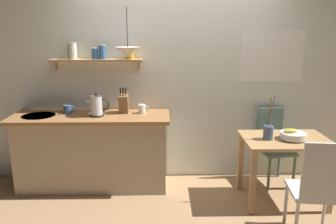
% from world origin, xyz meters
% --- Properties ---
extents(ground_plane, '(14.00, 14.00, 0.00)m').
position_xyz_m(ground_plane, '(0.00, 0.00, 0.00)').
color(ground_plane, '#A87F56').
extents(back_wall, '(6.80, 0.11, 2.70)m').
position_xyz_m(back_wall, '(0.20, 0.65, 1.35)').
color(back_wall, silver).
rests_on(back_wall, ground_plane).
extents(kitchen_counter, '(1.83, 0.63, 0.91)m').
position_xyz_m(kitchen_counter, '(-1.00, 0.32, 0.46)').
color(kitchen_counter, tan).
rests_on(kitchen_counter, ground_plane).
extents(wall_shelf, '(1.08, 0.20, 0.32)m').
position_xyz_m(wall_shelf, '(-0.95, 0.49, 1.57)').
color(wall_shelf, tan).
extents(dining_table, '(0.92, 0.64, 0.73)m').
position_xyz_m(dining_table, '(1.17, -0.08, 0.60)').
color(dining_table, tan).
rests_on(dining_table, ground_plane).
extents(dining_chair_near, '(0.47, 0.46, 0.98)m').
position_xyz_m(dining_chair_near, '(1.20, -0.82, 0.54)').
color(dining_chair_near, silver).
rests_on(dining_chair_near, ground_plane).
extents(dining_chair_far, '(0.44, 0.46, 0.93)m').
position_xyz_m(dining_chair_far, '(1.21, 0.42, 0.51)').
color(dining_chair_far, '#4C6B5B').
rests_on(dining_chair_far, ground_plane).
extents(fruit_bowl, '(0.27, 0.27, 0.12)m').
position_xyz_m(fruit_bowl, '(1.22, -0.11, 0.78)').
color(fruit_bowl, silver).
rests_on(fruit_bowl, dining_table).
extents(twig_vase, '(0.10, 0.10, 0.48)m').
position_xyz_m(twig_vase, '(0.96, -0.09, 0.81)').
color(twig_vase, '#475675').
rests_on(twig_vase, dining_table).
extents(electric_kettle, '(0.25, 0.16, 0.26)m').
position_xyz_m(electric_kettle, '(-0.91, 0.24, 1.03)').
color(electric_kettle, black).
rests_on(electric_kettle, kitchen_counter).
extents(knife_block, '(0.11, 0.19, 0.31)m').
position_xyz_m(knife_block, '(-0.62, 0.39, 1.03)').
color(knife_block, brown).
rests_on(knife_block, kitchen_counter).
extents(coffee_mug_by_sink, '(0.14, 0.09, 0.10)m').
position_xyz_m(coffee_mug_by_sink, '(-1.28, 0.37, 0.96)').
color(coffee_mug_by_sink, '#3D5B89').
rests_on(coffee_mug_by_sink, kitchen_counter).
extents(coffee_mug_spare, '(0.13, 0.08, 0.10)m').
position_xyz_m(coffee_mug_spare, '(-0.40, 0.37, 0.96)').
color(coffee_mug_spare, white).
rests_on(coffee_mug_spare, kitchen_counter).
extents(pendant_lamp, '(0.28, 0.28, 0.53)m').
position_xyz_m(pendant_lamp, '(-0.55, 0.30, 1.63)').
color(pendant_lamp, black).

